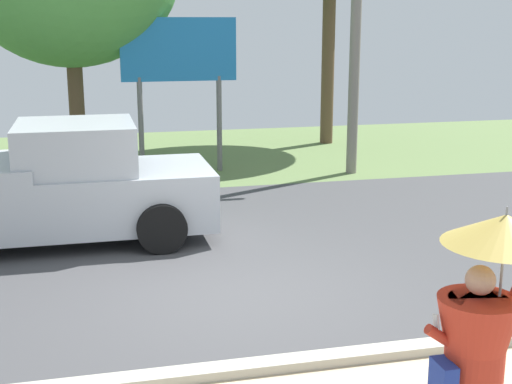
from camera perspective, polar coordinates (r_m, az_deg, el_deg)
ground_plane at (r=11.85m, az=-4.41°, el=-3.37°), size 40.00×22.00×0.20m
monk_pedestrian at (r=5.59m, az=17.58°, el=-11.86°), size 1.03×0.90×2.13m
pickup_truck at (r=11.53m, az=-16.52°, el=0.34°), size 5.20×2.28×1.88m
utility_pole at (r=16.13m, az=8.07°, el=13.38°), size 1.80×0.24×6.41m
roadside_billboard at (r=16.15m, az=-6.24°, el=10.49°), size 2.60×0.12×3.50m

